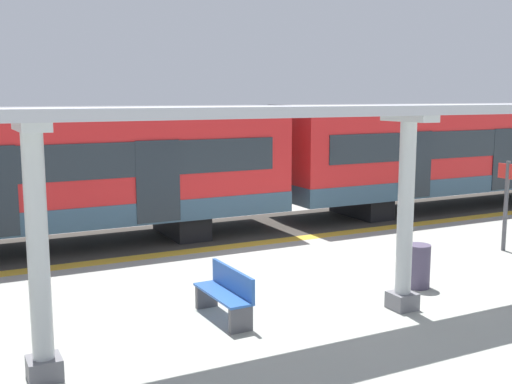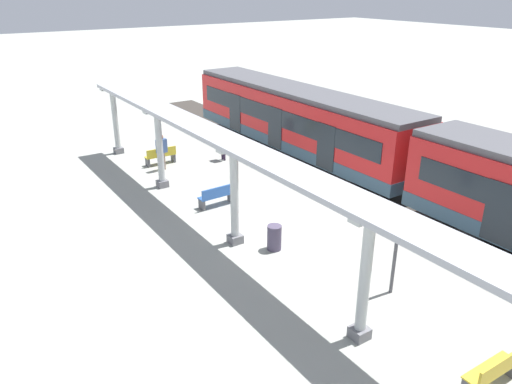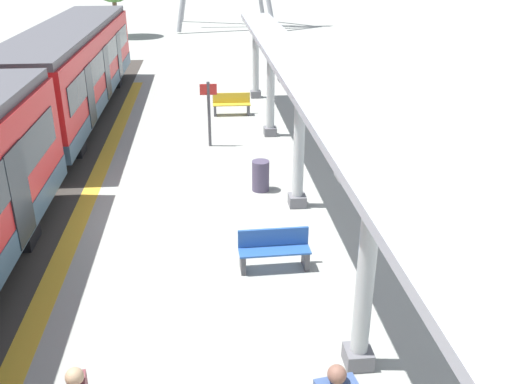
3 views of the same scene
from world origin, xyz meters
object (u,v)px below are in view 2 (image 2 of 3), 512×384
object	(u,v)px
canopy_pillar_nearest	(115,121)
canopy_pillar_fourth	(365,278)
train_near_carriage	(296,121)
platform_info_sign	(395,252)
bench_near_end	(494,371)
passenger_by_the_benches	(162,148)
bench_mid_platform	(217,196)
canopy_pillar_third	(234,196)
trash_bin	(274,237)
bench_far_end	(161,156)
canopy_pillar_second	(160,149)
passenger_waiting_near_edge	(223,140)

from	to	relation	value
canopy_pillar_nearest	canopy_pillar_fourth	distance (m)	17.63
train_near_carriage	canopy_pillar_fourth	distance (m)	14.23
train_near_carriage	platform_info_sign	xyz separation A→B (m)	(5.22, 11.21, -0.51)
bench_near_end	passenger_by_the_benches	xyz separation A→B (m)	(0.34, -16.78, 0.65)
canopy_pillar_nearest	canopy_pillar_fourth	bearing A→B (deg)	90.00
train_near_carriage	passenger_by_the_benches	xyz separation A→B (m)	(6.51, -1.83, -0.74)
canopy_pillar_nearest	bench_mid_platform	world-z (taller)	canopy_pillar_nearest
canopy_pillar_fourth	bench_near_end	xyz separation A→B (m)	(-1.23, 2.80, -1.30)
canopy_pillar_third	bench_near_end	xyz separation A→B (m)	(-1.23, 8.74, -1.30)
train_near_carriage	trash_bin	world-z (taller)	train_near_carriage
train_near_carriage	bench_far_end	xyz separation A→B (m)	(6.26, -2.60, -1.39)
bench_mid_platform	bench_far_end	xyz separation A→B (m)	(-0.15, -5.85, 0.00)
canopy_pillar_nearest	canopy_pillar_second	xyz separation A→B (m)	(0.00, 5.61, 0.00)
bench_near_end	bench_mid_platform	bearing A→B (deg)	-88.83
train_near_carriage	canopy_pillar_third	world-z (taller)	train_near_carriage
canopy_pillar_second	canopy_pillar_third	distance (m)	6.09
bench_near_end	bench_far_end	world-z (taller)	same
canopy_pillar_fourth	bench_near_end	world-z (taller)	canopy_pillar_fourth
bench_mid_platform	passenger_by_the_benches	distance (m)	5.11
passenger_by_the_benches	trash_bin	bearing A→B (deg)	89.74
canopy_pillar_fourth	platform_info_sign	size ratio (longest dim) A/B	1.56
canopy_pillar_fourth	passenger_by_the_benches	world-z (taller)	canopy_pillar_fourth
bench_far_end	platform_info_sign	xyz separation A→B (m)	(-1.04, 13.81, 0.89)
passenger_by_the_benches	canopy_pillar_fourth	bearing A→B (deg)	86.34
platform_info_sign	passenger_by_the_benches	bearing A→B (deg)	-84.37
canopy_pillar_second	canopy_pillar_third	size ratio (longest dim) A/B	1.00
bench_mid_platform	canopy_pillar_second	bearing A→B (deg)	-72.34
train_near_carriage	canopy_pillar_third	bearing A→B (deg)	40.01
canopy_pillar_fourth	bench_near_end	size ratio (longest dim) A/B	2.28
canopy_pillar_fourth	passenger_waiting_near_edge	distance (m)	14.24
canopy_pillar_fourth	bench_far_end	world-z (taller)	canopy_pillar_fourth
train_near_carriage	bench_far_end	distance (m)	6.93
canopy_pillar_third	bench_mid_platform	distance (m)	3.39
canopy_pillar_second	trash_bin	bearing A→B (deg)	96.76
canopy_pillar_nearest	passenger_by_the_benches	size ratio (longest dim) A/B	1.97
canopy_pillar_third	passenger_by_the_benches	world-z (taller)	canopy_pillar_third
canopy_pillar_third	passenger_by_the_benches	size ratio (longest dim) A/B	1.97
bench_far_end	passenger_waiting_near_edge	world-z (taller)	passenger_waiting_near_edge
canopy_pillar_second	canopy_pillar_third	bearing A→B (deg)	90.00
bench_far_end	bench_near_end	bearing A→B (deg)	90.30
canopy_pillar_third	trash_bin	bearing A→B (deg)	127.81
passenger_waiting_near_edge	canopy_pillar_second	bearing A→B (deg)	21.97
trash_bin	passenger_by_the_benches	xyz separation A→B (m)	(-0.04, -9.14, 0.66)
passenger_waiting_near_edge	canopy_pillar_nearest	bearing A→B (deg)	-44.80
canopy_pillar_nearest	trash_bin	bearing A→B (deg)	93.81
canopy_pillar_second	bench_near_end	distance (m)	14.94
train_near_carriage	canopy_pillar_nearest	xyz separation A→B (m)	(7.40, -5.48, -0.09)
train_near_carriage	canopy_pillar_fourth	bearing A→B (deg)	58.65
canopy_pillar_second	bench_near_end	world-z (taller)	canopy_pillar_second
bench_far_end	trash_bin	size ratio (longest dim) A/B	1.75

